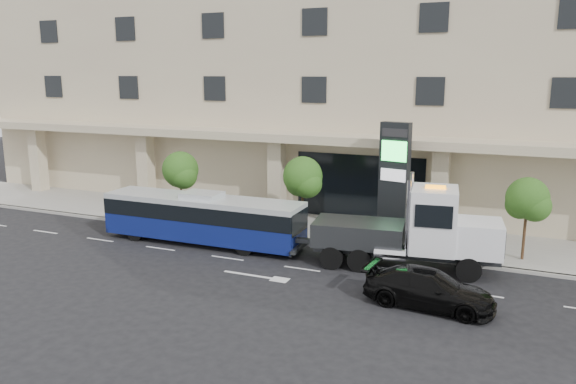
{
  "coord_description": "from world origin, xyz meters",
  "views": [
    {
      "loc": [
        9.16,
        -24.79,
        9.04
      ],
      "look_at": [
        -2.2,
        2.0,
        2.83
      ],
      "focal_mm": 35.0,
      "sensor_mm": 36.0,
      "label": 1
    }
  ],
  "objects_px": {
    "black_sedan": "(429,289)",
    "signage_pylon": "(394,181)",
    "tow_truck": "(414,232)",
    "city_bus": "(203,218)"
  },
  "relations": [
    {
      "from": "black_sedan",
      "to": "signage_pylon",
      "type": "xyz_separation_m",
      "value": [
        -3.25,
        7.93,
        2.64
      ]
    },
    {
      "from": "city_bus",
      "to": "tow_truck",
      "type": "distance_m",
      "value": 11.17
    },
    {
      "from": "black_sedan",
      "to": "tow_truck",
      "type": "bearing_deg",
      "value": 23.96
    },
    {
      "from": "city_bus",
      "to": "tow_truck",
      "type": "xyz_separation_m",
      "value": [
        11.15,
        0.37,
        0.38
      ]
    },
    {
      "from": "city_bus",
      "to": "signage_pylon",
      "type": "distance_m",
      "value": 10.4
    },
    {
      "from": "tow_truck",
      "to": "signage_pylon",
      "type": "distance_m",
      "value": 4.52
    },
    {
      "from": "tow_truck",
      "to": "black_sedan",
      "type": "distance_m",
      "value": 4.47
    },
    {
      "from": "city_bus",
      "to": "black_sedan",
      "type": "bearing_deg",
      "value": -17.26
    },
    {
      "from": "black_sedan",
      "to": "signage_pylon",
      "type": "bearing_deg",
      "value": 27.36
    },
    {
      "from": "city_bus",
      "to": "tow_truck",
      "type": "bearing_deg",
      "value": 1.22
    }
  ]
}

